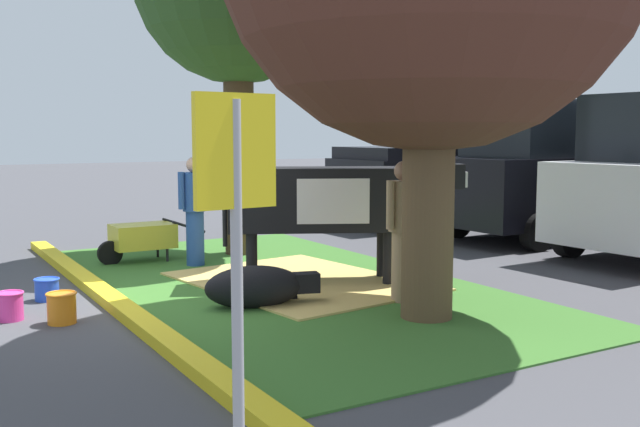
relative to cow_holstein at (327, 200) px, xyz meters
name	(u,v)px	position (x,y,z in m)	size (l,w,h in m)	color
ground_plane	(167,301)	(-0.14, -2.10, -1.09)	(80.00, 80.00, 0.00)	#424247
grass_island	(284,283)	(-0.31, -0.48, -1.08)	(8.14, 4.18, 0.02)	#386B28
curb_yellow	(110,299)	(-0.31, -2.72, -1.03)	(9.34, 0.24, 0.12)	yellow
hay_bedding	(300,282)	(-0.19, -0.30, -1.07)	(3.20, 2.40, 0.04)	tan
cow_holstein	(327,200)	(0.00, 0.00, 0.00)	(1.75, 2.95, 1.55)	black
calf_lying	(257,287)	(0.72, -1.35, -0.86)	(0.76, 1.33, 0.48)	black
person_handler	(418,221)	(0.46, 1.12, -0.29)	(0.45, 0.34, 1.51)	maroon
person_visitor_near	(195,208)	(-2.04, -1.02, -0.24)	(0.34, 0.52, 1.60)	#23478C
person_visitor_far	(403,227)	(1.34, 0.20, -0.22)	(0.34, 0.52, 1.63)	#9E7F5B
wheelbarrow	(141,237)	(-2.77, -1.60, -0.71)	(0.61, 1.60, 0.63)	gold
parking_sign	(236,223)	(4.68, -3.34, 0.42)	(0.08, 0.44, 2.14)	#99999E
bucket_blue	(47,289)	(-0.87, -3.30, -0.96)	(0.30, 0.30, 0.26)	blue
bucket_pink	(10,305)	(-0.11, -3.80, -0.94)	(0.29, 0.29, 0.30)	#EA3893
bucket_orange	(62,307)	(0.30, -3.36, -0.93)	(0.31, 0.31, 0.32)	orange
pickup_truck_black	(456,171)	(-4.29, 5.90, 0.02)	(2.39, 5.48, 2.42)	black
suv_black	(553,170)	(-1.47, 5.77, 0.18)	(2.27, 4.67, 2.52)	black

